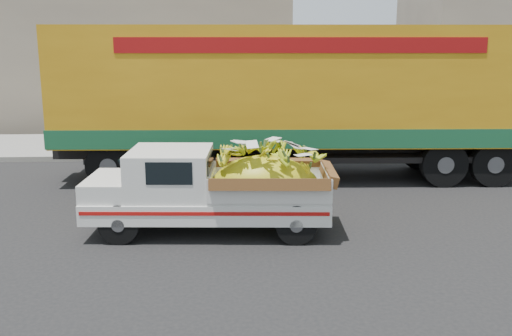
{
  "coord_description": "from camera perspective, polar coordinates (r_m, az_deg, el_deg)",
  "views": [
    {
      "loc": [
        -1.6,
        -10.5,
        3.46
      ],
      "look_at": [
        -1.0,
        0.12,
        1.07
      ],
      "focal_mm": 40.0,
      "sensor_mm": 36.0,
      "label": 1
    }
  ],
  "objects": [
    {
      "name": "building_left",
      "position": [
        25.51,
        -18.06,
        9.9
      ],
      "size": [
        18.0,
        6.0,
        5.0
      ],
      "primitive_type": "cube",
      "color": "gray",
      "rests_on": "ground"
    },
    {
      "name": "curb",
      "position": [
        17.09,
        2.18,
        1.24
      ],
      "size": [
        60.0,
        0.25,
        0.15
      ],
      "primitive_type": "cube",
      "color": "gray",
      "rests_on": "ground"
    },
    {
      "name": "sidewalk",
      "position": [
        19.15,
        1.59,
        2.46
      ],
      "size": [
        60.0,
        4.0,
        0.14
      ],
      "primitive_type": "cube",
      "color": "gray",
      "rests_on": "ground"
    },
    {
      "name": "semi_trailer",
      "position": [
        14.41,
        4.11,
        7.31
      ],
      "size": [
        12.03,
        2.95,
        3.8
      ],
      "rotation": [
        0.0,
        0.0,
        -0.04
      ],
      "color": "black",
      "rests_on": "ground"
    },
    {
      "name": "ground",
      "position": [
        11.17,
        5.18,
        -5.42
      ],
      "size": [
        100.0,
        100.0,
        0.0
      ],
      "primitive_type": "plane",
      "color": "black",
      "rests_on": "ground"
    },
    {
      "name": "pickup_truck",
      "position": [
        10.41,
        -2.93,
        -2.01
      ],
      "size": [
        4.46,
        1.87,
        1.53
      ],
      "rotation": [
        0.0,
        0.0,
        -0.06
      ],
      "color": "black",
      "rests_on": "ground"
    }
  ]
}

